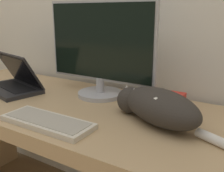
{
  "coord_description": "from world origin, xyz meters",
  "views": [
    {
      "loc": [
        0.79,
        -0.54,
        1.11
      ],
      "look_at": [
        0.28,
        0.3,
        0.83
      ],
      "focal_mm": 42.0,
      "sensor_mm": 36.0,
      "label": 1
    }
  ],
  "objects_px": {
    "external_keyboard": "(47,122)",
    "laptop": "(14,83)",
    "cat": "(158,106)",
    "monitor": "(100,50)"
  },
  "relations": [
    {
      "from": "monitor",
      "to": "external_keyboard",
      "type": "height_order",
      "value": "monitor"
    },
    {
      "from": "external_keyboard",
      "to": "cat",
      "type": "height_order",
      "value": "cat"
    },
    {
      "from": "monitor",
      "to": "cat",
      "type": "distance_m",
      "value": 0.44
    },
    {
      "from": "monitor",
      "to": "external_keyboard",
      "type": "xyz_separation_m",
      "value": [
        0.03,
        -0.4,
        -0.22
      ]
    },
    {
      "from": "monitor",
      "to": "external_keyboard",
      "type": "distance_m",
      "value": 0.45
    },
    {
      "from": "cat",
      "to": "external_keyboard",
      "type": "bearing_deg",
      "value": -122.21
    },
    {
      "from": "laptop",
      "to": "cat",
      "type": "height_order",
      "value": "laptop"
    },
    {
      "from": "laptop",
      "to": "cat",
      "type": "xyz_separation_m",
      "value": [
        0.82,
        -0.0,
        0.03
      ]
    },
    {
      "from": "monitor",
      "to": "laptop",
      "type": "relative_size",
      "value": 1.51
    },
    {
      "from": "external_keyboard",
      "to": "laptop",
      "type": "bearing_deg",
      "value": 154.35
    }
  ]
}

